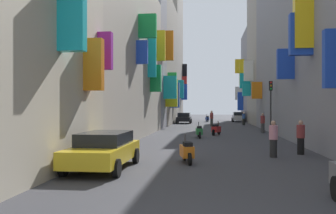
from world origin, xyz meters
The scene contains 21 objects.
ground_plane centered at (0.00, 30.00, 0.00)m, with size 140.00×140.00×0.00m, color #38383D.
building_left_mid_a centered at (-7.99, 22.36, 6.10)m, with size 7.22×19.05×12.20m.
building_left_mid_b centered at (-7.96, 34.33, 7.54)m, with size 7.35×4.91×15.14m.
building_left_mid_c centered at (-7.99, 43.05, 7.91)m, with size 7.19×12.54×15.84m.
building_left_far centered at (-7.99, 54.67, 10.56)m, with size 6.97×10.68×21.15m.
building_right_mid_a centered at (7.99, 24.40, 8.08)m, with size 7.12×28.32×16.17m.
building_right_mid_b centered at (7.98, 44.05, 8.94)m, with size 7.36×10.96×17.92m.
building_right_mid_c centered at (7.98, 54.77, 6.93)m, with size 7.37×10.47×13.87m.
parked_car_silver centered at (3.92, 51.31, 0.77)m, with size 1.84×4.01×1.46m.
parked_car_black centered at (-3.74, 45.47, 0.75)m, with size 2.00×3.95×1.43m.
parked_car_yellow centered at (-3.95, 9.46, 0.71)m, with size 1.95×4.41×1.32m.
scooter_orange centered at (-1.06, 11.21, 0.46)m, with size 0.67×1.75×1.13m.
scooter_blue centered at (-0.69, 50.89, 0.46)m, with size 0.63×1.88×1.13m.
scooter_red centered at (0.30, 25.59, 0.46)m, with size 0.77×1.68×1.13m.
scooter_green centered at (-0.96, 23.04, 0.46)m, with size 0.56×1.96×1.13m.
pedestrian_crossing centered at (3.86, 41.66, 0.79)m, with size 0.54×0.54×1.60m.
pedestrian_near_left centered at (4.09, 14.38, 0.80)m, with size 0.51×0.51×1.61m.
pedestrian_near_right centered at (2.65, 13.25, 0.81)m, with size 0.53×0.53×1.63m.
pedestrian_mid_street centered at (-0.04, 38.60, 0.90)m, with size 0.39×0.39×1.79m.
pedestrian_far_away centered at (4.30, 28.50, 0.85)m, with size 0.53×0.53×1.70m.
traffic_light_near_corner centered at (4.58, 26.06, 2.91)m, with size 0.26×0.34×4.28m.
Camera 1 is at (-0.10, -3.21, 2.25)m, focal length 38.65 mm.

